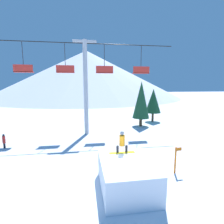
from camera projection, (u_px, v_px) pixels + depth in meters
The scene contains 9 objects.
ground_plane at pixel (111, 187), 9.22m from camera, with size 220.00×220.00×0.00m, color white.
mountain_ridge at pixel (87, 74), 74.47m from camera, with size 76.46×76.46×19.34m.
snow_ramp at pixel (127, 175), 8.99m from camera, with size 2.64×3.60×1.50m.
snowboarder at pixel (122, 142), 9.88m from camera, with size 1.48×0.31×1.29m.
chairlift at pixel (86, 80), 18.26m from camera, with size 18.83×0.45×9.90m.
pine_tree_near at pixel (141, 100), 22.21m from camera, with size 2.15×2.15×5.79m.
pine_tree_far at pixel (153, 101), 25.09m from camera, with size 2.21×2.21×4.75m.
trail_marker at pixel (176, 159), 10.57m from camera, with size 0.41×0.10×1.65m.
distant_skier at pixel (4, 141), 14.78m from camera, with size 0.24×0.24×1.23m.
Camera 1 is at (-1.27, -8.39, 5.38)m, focal length 28.00 mm.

